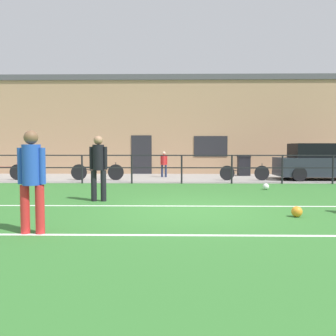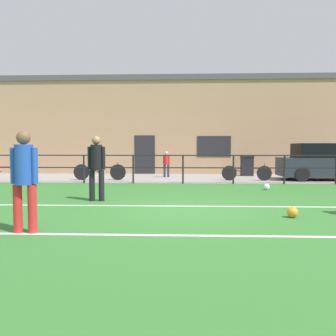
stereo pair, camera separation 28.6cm
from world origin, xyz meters
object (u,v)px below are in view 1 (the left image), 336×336
(player_goalkeeper, at_px, (98,164))
(soccer_ball_match, at_px, (266,187))
(soccer_ball_spare, at_px, (297,212))
(trash_bin_0, at_px, (244,166))
(player_striker, at_px, (32,175))
(parked_car_red, at_px, (324,163))
(bicycle_parked_0, at_px, (244,173))
(spectator_child, at_px, (164,163))
(bicycle_parked_1, at_px, (97,172))

(player_goalkeeper, height_order, soccer_ball_match, player_goalkeeper)
(player_goalkeeper, relative_size, soccer_ball_spare, 7.78)
(trash_bin_0, bearing_deg, player_striker, -115.93)
(player_goalkeeper, distance_m, parked_car_red, 10.75)
(player_goalkeeper, xyz_separation_m, soccer_ball_spare, (4.55, -2.09, -0.88))
(player_striker, distance_m, trash_bin_0, 13.48)
(player_striker, bearing_deg, bicycle_parked_0, -117.65)
(player_goalkeeper, distance_m, trash_bin_0, 10.20)
(soccer_ball_match, distance_m, spectator_child, 6.13)
(soccer_ball_spare, xyz_separation_m, bicycle_parked_1, (-5.88, 7.99, 0.27))
(player_striker, height_order, soccer_ball_spare, player_striker)
(soccer_ball_match, bearing_deg, soccer_ball_spare, -97.22)
(soccer_ball_match, xyz_separation_m, parked_car_red, (3.52, 3.68, 0.67))
(soccer_ball_match, relative_size, spectator_child, 0.17)
(soccer_ball_match, relative_size, bicycle_parked_0, 0.10)
(parked_car_red, bearing_deg, spectator_child, 170.24)
(player_striker, relative_size, bicycle_parked_0, 0.80)
(spectator_child, bearing_deg, soccer_ball_spare, 117.60)
(soccer_ball_spare, bearing_deg, soccer_ball_match, 82.78)
(player_goalkeeper, height_order, bicycle_parked_0, player_goalkeeper)
(player_striker, bearing_deg, soccer_ball_spare, -161.11)
(spectator_child, distance_m, trash_bin_0, 4.15)
(parked_car_red, distance_m, bicycle_parked_1, 10.02)
(player_goalkeeper, bearing_deg, parked_car_red, -142.25)
(bicycle_parked_1, bearing_deg, trash_bin_0, 20.98)
(parked_car_red, xyz_separation_m, bicycle_parked_1, (-10.00, -0.45, -0.40))
(bicycle_parked_0, bearing_deg, spectator_child, 154.58)
(player_striker, bearing_deg, bicycle_parked_1, -81.97)
(spectator_child, xyz_separation_m, parked_car_red, (7.14, -1.23, 0.06))
(soccer_ball_spare, relative_size, bicycle_parked_0, 0.10)
(soccer_ball_match, bearing_deg, player_striker, -131.31)
(player_goalkeeper, distance_m, bicycle_parked_1, 6.08)
(player_goalkeeper, height_order, bicycle_parked_1, player_goalkeeper)
(bicycle_parked_0, height_order, bicycle_parked_1, bicycle_parked_1)
(trash_bin_0, bearing_deg, parked_car_red, -35.11)
(player_striker, xyz_separation_m, trash_bin_0, (5.89, 12.11, -0.45))
(soccer_ball_match, bearing_deg, bicycle_parked_1, 153.53)
(parked_car_red, xyz_separation_m, trash_bin_0, (-3.12, 2.19, -0.25))
(soccer_ball_spare, height_order, parked_car_red, parked_car_red)
(player_striker, relative_size, bicycle_parked_1, 0.74)
(player_goalkeeper, relative_size, bicycle_parked_0, 0.82)
(soccer_ball_match, bearing_deg, bicycle_parked_0, 91.63)
(player_goalkeeper, height_order, parked_car_red, player_goalkeeper)
(soccer_ball_spare, bearing_deg, trash_bin_0, 84.60)
(soccer_ball_match, bearing_deg, trash_bin_0, 86.07)
(spectator_child, height_order, parked_car_red, parked_car_red)
(player_goalkeeper, distance_m, soccer_ball_match, 5.87)
(soccer_ball_match, relative_size, trash_bin_0, 0.21)
(player_striker, relative_size, spectator_child, 1.38)
(soccer_ball_spare, height_order, trash_bin_0, trash_bin_0)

